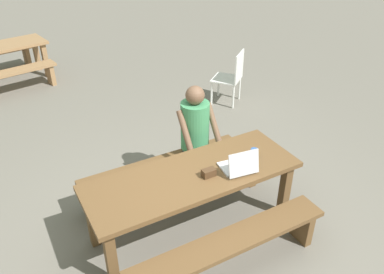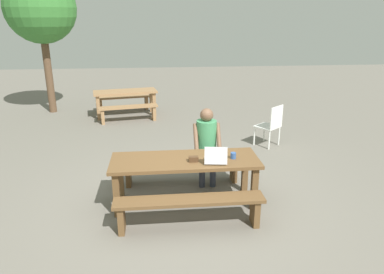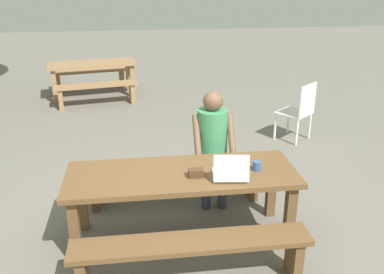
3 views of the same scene
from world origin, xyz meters
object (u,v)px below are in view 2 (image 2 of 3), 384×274
(small_pouch, at_px, (194,159))
(picnic_table_front, at_px, (185,165))
(picnic_table_mid, at_px, (125,95))
(person_seated, at_px, (207,141))
(plastic_chair, at_px, (271,125))
(coffee_mug, at_px, (233,156))
(laptop, at_px, (216,158))
(tree_left, at_px, (40,9))

(small_pouch, bearing_deg, picnic_table_front, 137.85)
(picnic_table_mid, bearing_deg, person_seated, -79.85)
(plastic_chair, height_order, picnic_table_mid, plastic_chair)
(small_pouch, height_order, coffee_mug, coffee_mug)
(laptop, relative_size, plastic_chair, 0.39)
(coffee_mug, bearing_deg, small_pouch, -174.43)
(laptop, height_order, small_pouch, laptop)
(person_seated, distance_m, tree_left, 6.75)
(plastic_chair, bearing_deg, picnic_table_mid, -79.89)
(person_seated, height_order, plastic_chair, person_seated)
(picnic_table_front, relative_size, coffee_mug, 23.94)
(plastic_chair, relative_size, picnic_table_mid, 0.50)
(laptop, relative_size, person_seated, 0.27)
(small_pouch, xyz_separation_m, person_seated, (0.29, 0.76, 0.00))
(tree_left, bearing_deg, picnic_table_mid, -17.06)
(laptop, height_order, plastic_chair, laptop)
(laptop, xyz_separation_m, plastic_chair, (1.61, 2.49, -0.30))
(tree_left, bearing_deg, picnic_table_front, -59.41)
(picnic_table_mid, bearing_deg, picnic_table_front, -86.51)
(laptop, distance_m, picnic_table_mid, 5.56)
(picnic_table_mid, bearing_deg, small_pouch, -85.58)
(small_pouch, bearing_deg, picnic_table_mid, 104.58)
(laptop, bearing_deg, person_seated, -81.59)
(small_pouch, xyz_separation_m, picnic_table_mid, (-1.36, 5.23, -0.16))
(laptop, height_order, picnic_table_mid, laptop)
(coffee_mug, bearing_deg, plastic_chair, 60.62)
(laptop, distance_m, small_pouch, 0.31)
(small_pouch, bearing_deg, coffee_mug, 5.57)
(picnic_table_front, distance_m, coffee_mug, 0.72)
(plastic_chair, bearing_deg, picnic_table_front, 9.45)
(picnic_table_front, bearing_deg, tree_left, 120.59)
(plastic_chair, xyz_separation_m, picnic_table_mid, (-3.27, 2.81, 0.11))
(picnic_table_front, distance_m, picnic_table_mid, 5.27)
(picnic_table_front, bearing_deg, coffee_mug, -3.87)
(plastic_chair, bearing_deg, laptop, 17.85)
(plastic_chair, relative_size, tree_left, 0.24)
(laptop, relative_size, coffee_mug, 3.92)
(person_seated, distance_m, plastic_chair, 2.33)
(picnic_table_front, bearing_deg, person_seated, 57.95)
(coffee_mug, xyz_separation_m, plastic_chair, (1.33, 2.36, -0.28))
(laptop, xyz_separation_m, person_seated, (-0.01, 0.83, -0.02))
(small_pouch, bearing_deg, person_seated, 68.84)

